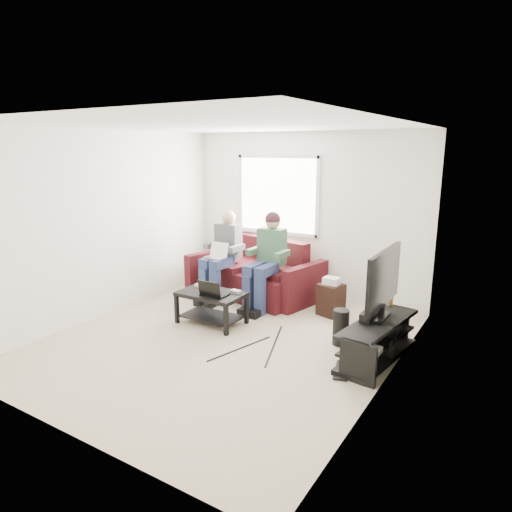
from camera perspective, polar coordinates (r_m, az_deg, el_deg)
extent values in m
plane|color=beige|center=(5.82, -3.97, -10.50)|extent=(4.50, 4.50, 0.00)
plane|color=white|center=(5.32, -4.44, 16.02)|extent=(4.50, 4.50, 0.00)
plane|color=white|center=(7.34, 6.16, 5.07)|extent=(4.50, 0.00, 4.50)
plane|color=white|center=(3.88, -24.01, -3.53)|extent=(4.50, 0.00, 4.50)
plane|color=white|center=(6.77, -18.09, 3.79)|extent=(0.00, 4.50, 4.50)
plane|color=white|center=(4.57, 16.59, -0.48)|extent=(0.00, 4.50, 4.50)
cube|color=white|center=(7.52, 2.72, 7.63)|extent=(1.40, 0.01, 1.20)
cube|color=silver|center=(7.51, 2.68, 7.63)|extent=(1.48, 0.04, 1.28)
cube|color=#3F110F|center=(7.35, -0.18, -3.41)|extent=(1.79, 1.20, 0.45)
cube|color=#3F110F|center=(7.55, 1.36, 0.65)|extent=(1.65, 0.54, 0.47)
cube|color=#3F110F|center=(7.82, -5.79, -1.71)|extent=(0.35, 0.98, 0.65)
cube|color=#3F110F|center=(6.91, 6.17, -3.75)|extent=(0.35, 0.98, 0.65)
cube|color=#3F110F|center=(7.47, -2.87, -0.95)|extent=(0.90, 0.89, 0.10)
cube|color=#3F110F|center=(7.06, 2.49, -1.79)|extent=(0.90, 0.89, 0.10)
cube|color=navy|center=(7.15, -5.60, -0.67)|extent=(0.16, 0.45, 0.14)
cube|color=navy|center=(7.03, -4.30, -0.88)|extent=(0.16, 0.45, 0.14)
cube|color=navy|center=(7.10, -6.44, -3.70)|extent=(0.13, 0.13, 0.55)
cube|color=navy|center=(6.98, -5.14, -3.96)|extent=(0.13, 0.13, 0.55)
cube|color=#504F54|center=(7.28, -3.47, 1.89)|extent=(0.40, 0.22, 0.55)
sphere|color=tan|center=(7.23, -3.42, 4.80)|extent=(0.22, 0.22, 0.22)
cube|color=navy|center=(6.70, -0.14, -1.55)|extent=(0.16, 0.45, 0.14)
cube|color=navy|center=(6.61, 1.34, -1.78)|extent=(0.16, 0.45, 0.14)
cube|color=navy|center=(6.65, -0.98, -4.78)|extent=(0.13, 0.13, 0.55)
cube|color=navy|center=(6.55, 0.50, -5.07)|extent=(0.13, 0.13, 0.55)
cube|color=#4B4D4D|center=(6.86, 2.00, 1.20)|extent=(0.40, 0.22, 0.55)
sphere|color=tan|center=(6.81, 2.11, 4.27)|extent=(0.22, 0.22, 0.22)
sphere|color=#33191F|center=(6.80, 2.12, 4.61)|extent=(0.23, 0.23, 0.23)
cube|color=black|center=(6.23, -5.62, -4.76)|extent=(0.89, 0.55, 0.05)
cube|color=black|center=(6.34, -5.55, -7.50)|extent=(0.81, 0.47, 0.02)
cube|color=black|center=(6.38, -9.87, -6.57)|extent=(0.05, 0.05, 0.39)
cube|color=black|center=(5.89, -3.76, -8.10)|extent=(0.05, 0.05, 0.39)
cube|color=black|center=(6.73, -7.15, -5.41)|extent=(0.05, 0.05, 0.39)
cube|color=black|center=(6.27, -1.20, -6.74)|extent=(0.05, 0.05, 0.39)
cube|color=silver|center=(6.47, -6.97, -3.68)|extent=(0.15, 0.11, 0.04)
cube|color=black|center=(6.41, -5.37, -3.80)|extent=(0.15, 0.10, 0.04)
cube|color=gray|center=(6.17, -2.56, -4.46)|extent=(0.14, 0.10, 0.04)
cube|color=black|center=(5.36, 15.05, -8.14)|extent=(0.59, 1.38, 0.04)
cube|color=black|center=(5.44, 14.92, -10.14)|extent=(0.54, 1.32, 0.03)
cube|color=black|center=(5.51, 14.79, -11.99)|extent=(0.59, 1.38, 0.06)
cube|color=black|center=(4.87, 12.60, -12.88)|extent=(0.40, 0.10, 0.45)
cube|color=black|center=(6.02, 16.76, -7.91)|extent=(0.40, 0.10, 0.45)
cube|color=black|center=(5.44, 15.38, -7.41)|extent=(0.12, 0.40, 0.04)
cube|color=black|center=(5.41, 15.43, -6.61)|extent=(0.06, 0.06, 0.12)
cube|color=black|center=(5.29, 15.69, -2.69)|extent=(0.05, 1.10, 0.65)
cube|color=#E6366E|center=(5.30, 15.38, -2.65)|extent=(0.01, 1.01, 0.58)
cube|color=black|center=(5.46, 14.19, -6.91)|extent=(0.12, 0.50, 0.10)
cylinder|color=olive|center=(5.92, 16.42, -5.34)|extent=(0.08, 0.08, 0.12)
cube|color=silver|center=(5.07, 13.59, -11.30)|extent=(0.30, 0.22, 0.06)
cube|color=gray|center=(5.68, 15.85, -8.55)|extent=(0.34, 0.26, 0.08)
cube|color=black|center=(5.37, 14.79, -9.84)|extent=(0.38, 0.30, 0.07)
cylinder|color=black|center=(5.71, 10.55, -8.75)|extent=(0.20, 0.20, 0.44)
cube|color=black|center=(5.15, 10.67, -13.87)|extent=(0.26, 0.46, 0.02)
cube|color=black|center=(6.66, 9.34, -5.39)|extent=(0.31, 0.31, 0.46)
cube|color=silver|center=(6.58, 9.44, -3.09)|extent=(0.22, 0.18, 0.10)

